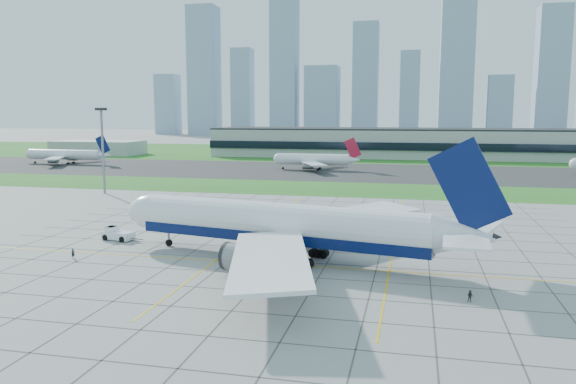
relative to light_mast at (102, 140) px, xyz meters
name	(u,v)px	position (x,y,z in m)	size (l,w,h in m)	color
ground	(278,261)	(70.00, -65.00, -16.18)	(1400.00, 1400.00, 0.00)	gray
grass_median	(345,189)	(70.00, 25.00, -16.16)	(700.00, 35.00, 0.04)	#21611B
asphalt_taxiway	(361,172)	(70.00, 80.00, -16.15)	(700.00, 75.00, 0.04)	#383838
grass_far	(379,153)	(70.00, 190.00, -16.16)	(700.00, 145.00, 0.04)	#21611B
apron_markings	(295,246)	(70.43, -53.91, -16.17)	(120.00, 130.00, 0.03)	#474744
terminal	(451,143)	(110.00, 164.87, -8.29)	(260.00, 43.00, 15.80)	#B7B7B2
service_block	(99,148)	(-90.00, 145.00, -12.18)	(50.00, 25.00, 8.00)	#B7B7B2
light_mast	(102,140)	(0.00, 0.00, 0.00)	(2.50, 2.50, 25.60)	gray
city_skyline	(388,80)	(61.29, 455.00, 42.91)	(523.00, 32.40, 160.00)	#91A7BD
airliner	(283,225)	(70.46, -63.55, -10.51)	(65.22, 65.45, 20.73)	white
pushback_tug	(117,234)	(36.24, -56.56, -15.08)	(8.98, 4.07, 2.47)	white
crew_near	(73,253)	(36.26, -70.79, -15.34)	(0.61, 0.40, 1.68)	black
crew_far	(470,296)	(98.75, -79.12, -15.40)	(0.76, 0.59, 1.56)	black
distant_jet_0	(66,155)	(-71.18, 85.42, -11.69)	(42.49, 42.66, 14.08)	white
distant_jet_1	(315,159)	(49.67, 83.59, -11.70)	(35.48, 42.66, 14.08)	white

